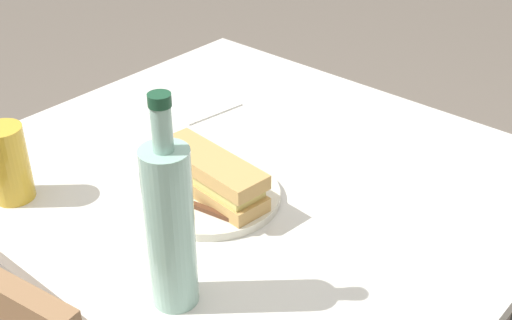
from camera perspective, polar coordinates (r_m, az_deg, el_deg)
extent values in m
cube|color=silver|center=(1.22, 0.00, -1.40)|extent=(0.98, 0.86, 0.03)
cylinder|color=#262628|center=(1.90, -2.48, -1.55)|extent=(0.06, 0.06, 0.71)
cylinder|color=silver|center=(1.13, -3.77, -3.06)|extent=(0.23, 0.23, 0.01)
cube|color=tan|center=(1.12, -3.81, -2.22)|extent=(0.22, 0.09, 0.02)
cube|color=#DBC66B|center=(1.11, -3.85, -1.30)|extent=(0.20, 0.08, 0.02)
cube|color=tan|center=(1.10, -3.89, -0.36)|extent=(0.22, 0.09, 0.02)
cube|color=silver|center=(1.12, -7.51, -3.07)|extent=(0.10, 0.03, 0.00)
cube|color=#59331E|center=(1.07, -3.75, -4.44)|extent=(0.08, 0.02, 0.01)
cylinder|color=#99C6B7|center=(0.88, -7.31, -5.92)|extent=(0.06, 0.06, 0.24)
cylinder|color=#99C6B7|center=(0.80, -8.03, 2.68)|extent=(0.03, 0.03, 0.06)
cylinder|color=#19472D|center=(0.78, -8.24, 5.10)|extent=(0.03, 0.03, 0.02)
cylinder|color=gold|center=(1.18, -20.39, -0.27)|extent=(0.07, 0.07, 0.13)
cube|color=white|center=(1.45, -5.10, 4.86)|extent=(0.16, 0.16, 0.00)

